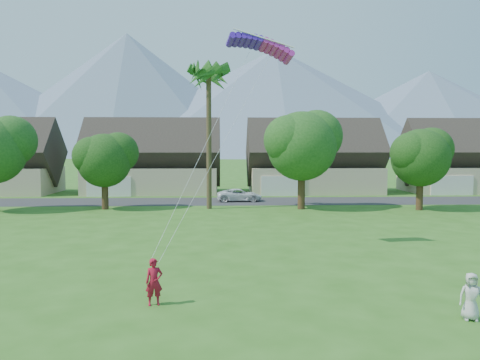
{
  "coord_description": "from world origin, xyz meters",
  "views": [
    {
      "loc": [
        -0.83,
        -12.12,
        5.35
      ],
      "look_at": [
        0.0,
        10.0,
        3.8
      ],
      "focal_mm": 35.0,
      "sensor_mm": 36.0,
      "label": 1
    }
  ],
  "objects_px": {
    "watcher": "(471,296)",
    "kite_flyer": "(154,282)",
    "parked_car": "(239,195)",
    "parafoil_kite": "(261,44)"
  },
  "relations": [
    {
      "from": "watcher",
      "to": "kite_flyer",
      "type": "bearing_deg",
      "value": -178.57
    },
    {
      "from": "kite_flyer",
      "to": "watcher",
      "type": "bearing_deg",
      "value": -25.89
    },
    {
      "from": "watcher",
      "to": "parked_car",
      "type": "height_order",
      "value": "watcher"
    },
    {
      "from": "watcher",
      "to": "parafoil_kite",
      "type": "height_order",
      "value": "parafoil_kite"
    },
    {
      "from": "watcher",
      "to": "parked_car",
      "type": "distance_m",
      "value": 32.78
    },
    {
      "from": "kite_flyer",
      "to": "parafoil_kite",
      "type": "bearing_deg",
      "value": 47.93
    },
    {
      "from": "kite_flyer",
      "to": "parked_car",
      "type": "height_order",
      "value": "kite_flyer"
    },
    {
      "from": "kite_flyer",
      "to": "watcher",
      "type": "distance_m",
      "value": 10.16
    },
    {
      "from": "kite_flyer",
      "to": "parked_car",
      "type": "distance_m",
      "value": 30.74
    },
    {
      "from": "watcher",
      "to": "parafoil_kite",
      "type": "distance_m",
      "value": 15.62
    }
  ]
}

